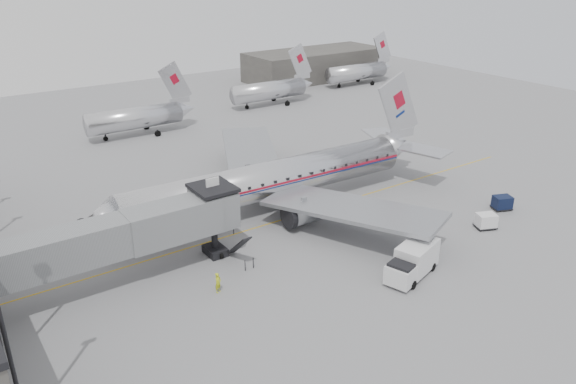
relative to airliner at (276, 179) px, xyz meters
name	(u,v)px	position (x,y,z in m)	size (l,w,h in m)	color
ground	(323,242)	(-0.80, -8.98, -3.17)	(160.00, 160.00, 0.00)	slate
hangar	(315,64)	(44.20, 51.02, -0.17)	(30.00, 12.00, 6.00)	#3D3A38
apron_line	(310,211)	(2.20, -2.98, -3.17)	(0.15, 60.00, 0.01)	gold
jet_bridge	(130,234)	(-17.46, -5.31, 1.00)	(21.00, 6.20, 7.10)	slate
distant_aircraft_near	(136,117)	(-2.59, 33.02, -0.44)	(16.39, 3.20, 10.26)	silver
distant_aircraft_mid	(270,90)	(23.41, 37.02, -0.44)	(16.39, 3.20, 10.26)	silver
distant_aircraft_far	(357,71)	(47.41, 41.02, -0.44)	(16.39, 3.20, 10.26)	silver
airliner	(276,179)	(0.00, 0.00, 0.00)	(39.92, 36.97, 12.62)	silver
service_van	(413,261)	(1.51, -17.95, -1.76)	(6.10, 3.75, 2.69)	silver
baggage_cart_navy	(502,202)	(19.01, -14.05, -2.39)	(2.29, 2.05, 1.48)	black
baggage_cart_white	(486,221)	(13.96, -15.85, -2.38)	(2.31, 2.08, 1.49)	silver
ramp_worker	(218,283)	(-12.80, -10.94, -2.32)	(0.62, 0.41, 1.70)	#C1CF18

